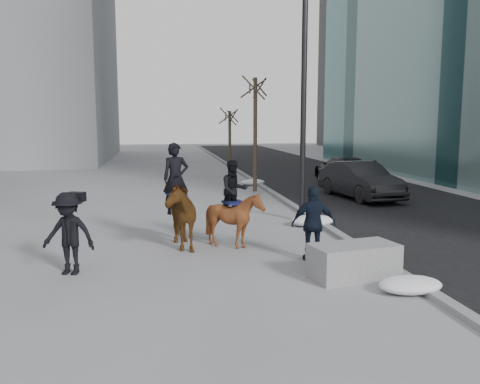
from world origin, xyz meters
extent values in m
plane|color=gray|center=(0.00, 0.00, 0.00)|extent=(120.00, 120.00, 0.00)
cube|color=black|center=(7.00, 10.00, 0.01)|extent=(8.00, 90.00, 0.01)
cube|color=gray|center=(3.00, 10.00, 0.06)|extent=(0.25, 90.00, 0.12)
cube|color=#97979A|center=(1.99, -1.27, 0.36)|extent=(1.92, 1.22, 0.71)
imported|color=black|center=(6.32, 9.03, 0.77)|extent=(2.26, 4.84, 1.54)
imported|color=black|center=(7.72, 14.77, 0.68)|extent=(2.00, 4.72, 1.36)
imported|color=#502A10|center=(-1.53, 1.91, 0.87)|extent=(1.28, 2.20, 1.75)
imported|color=black|center=(-1.53, 2.06, 1.76)|extent=(0.73, 0.54, 1.83)
cube|color=#0F1539|center=(-1.53, 2.06, 1.38)|extent=(0.57, 0.63, 0.06)
imported|color=#4E2E0F|center=(-0.07, 1.63, 0.73)|extent=(1.44, 1.55, 1.46)
imported|color=black|center=(-0.07, 1.78, 1.47)|extent=(0.85, 0.73, 1.53)
cube|color=#10133D|center=(-0.07, 1.78, 1.15)|extent=(0.59, 0.65, 0.06)
imported|color=black|center=(1.55, 0.12, 0.88)|extent=(1.06, 0.52, 1.75)
cylinder|color=red|center=(1.50, 0.67, 1.15)|extent=(0.04, 0.18, 0.07)
imported|color=black|center=(-3.86, -0.07, 0.88)|extent=(1.28, 0.96, 1.75)
cube|color=black|center=(-3.71, 0.18, 1.62)|extent=(0.41, 0.32, 0.20)
cylinder|color=black|center=(2.60, 4.76, 4.50)|extent=(0.18, 0.18, 9.00)
ellipsoid|color=white|center=(2.70, 3.89, 0.17)|extent=(1.36, 0.87, 0.35)
ellipsoid|color=white|center=(2.70, -2.33, 0.16)|extent=(1.23, 0.78, 0.31)
ellipsoid|color=white|center=(2.70, 14.02, 0.16)|extent=(1.23, 0.78, 0.31)
camera|label=1|loc=(-1.94, -10.95, 3.24)|focal=38.00mm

